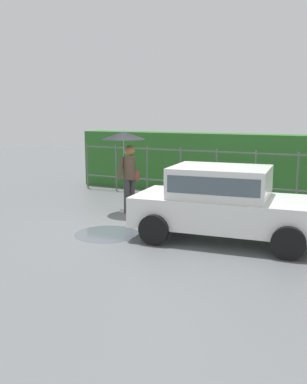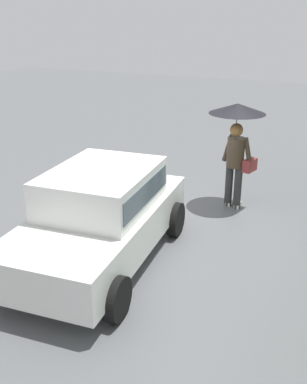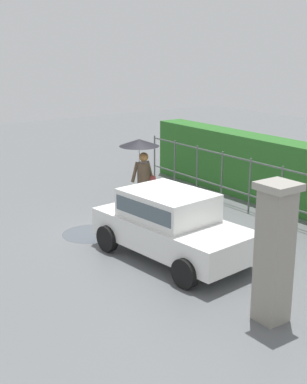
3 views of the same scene
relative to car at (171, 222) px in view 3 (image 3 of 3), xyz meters
name	(u,v)px [view 3 (image 3 of 3)]	position (x,y,z in m)	size (l,w,h in m)	color
ground_plane	(151,234)	(-1.44, 0.50, -0.80)	(40.00, 40.00, 0.00)	slate
car	(171,222)	(0.00, 0.00, 0.00)	(3.87, 2.16, 1.48)	white
pedestrian	(141,157)	(-2.98, 1.25, 0.77)	(1.09, 1.09, 2.07)	#333333
gate_pillar	(274,252)	(3.19, -0.28, 0.44)	(0.60, 0.60, 2.42)	gray
fence_section	(250,182)	(-1.42, 3.83, 0.02)	(9.18, 0.05, 1.50)	#59605B
hedge_row	(276,173)	(-1.42, 4.88, 0.15)	(10.13, 0.90, 1.90)	#2D6B28
puddle_near	(90,234)	(-2.32, -0.74, -0.80)	(1.38, 1.38, 0.00)	#4C545B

